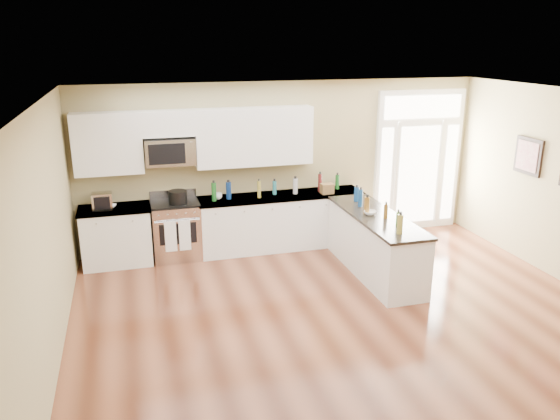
% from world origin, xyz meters
% --- Properties ---
extents(ground, '(8.00, 8.00, 0.00)m').
position_xyz_m(ground, '(0.00, 0.00, 0.00)').
color(ground, '#512716').
extents(room_shell, '(8.00, 8.00, 8.00)m').
position_xyz_m(room_shell, '(0.00, 0.00, 1.71)').
color(room_shell, tan).
rests_on(room_shell, ground).
extents(back_cabinet_left, '(1.10, 0.66, 0.94)m').
position_xyz_m(back_cabinet_left, '(-2.87, 3.69, 0.44)').
color(back_cabinet_left, white).
rests_on(back_cabinet_left, ground).
extents(back_cabinet_right, '(2.85, 0.66, 0.94)m').
position_xyz_m(back_cabinet_right, '(-0.16, 3.69, 0.44)').
color(back_cabinet_right, white).
rests_on(back_cabinet_right, ground).
extents(peninsula_cabinet, '(0.69, 2.32, 0.94)m').
position_xyz_m(peninsula_cabinet, '(0.93, 2.24, 0.43)').
color(peninsula_cabinet, white).
rests_on(peninsula_cabinet, ground).
extents(upper_cabinet_left, '(1.04, 0.33, 0.95)m').
position_xyz_m(upper_cabinet_left, '(-2.88, 3.83, 1.93)').
color(upper_cabinet_left, white).
rests_on(upper_cabinet_left, room_shell).
extents(upper_cabinet_right, '(1.94, 0.33, 0.95)m').
position_xyz_m(upper_cabinet_right, '(-0.57, 3.83, 1.93)').
color(upper_cabinet_right, white).
rests_on(upper_cabinet_right, room_shell).
extents(upper_cabinet_short, '(0.82, 0.33, 0.40)m').
position_xyz_m(upper_cabinet_short, '(-1.95, 3.83, 2.20)').
color(upper_cabinet_short, white).
rests_on(upper_cabinet_short, room_shell).
extents(microwave, '(0.78, 0.41, 0.42)m').
position_xyz_m(microwave, '(-1.95, 3.80, 1.76)').
color(microwave, silver).
rests_on(microwave, room_shell).
extents(entry_door, '(1.70, 0.10, 2.60)m').
position_xyz_m(entry_door, '(2.55, 3.95, 1.30)').
color(entry_door, white).
rests_on(entry_door, ground).
extents(wall_art_near, '(0.05, 0.58, 0.58)m').
position_xyz_m(wall_art_near, '(3.47, 2.20, 1.70)').
color(wall_art_near, black).
rests_on(wall_art_near, room_shell).
extents(kitchen_range, '(0.76, 0.68, 1.08)m').
position_xyz_m(kitchen_range, '(-1.93, 3.69, 0.48)').
color(kitchen_range, silver).
rests_on(kitchen_range, ground).
extents(stockpot, '(0.38, 0.38, 0.23)m').
position_xyz_m(stockpot, '(-1.88, 3.61, 1.06)').
color(stockpot, black).
rests_on(stockpot, kitchen_range).
extents(toaster_oven, '(0.30, 0.24, 0.26)m').
position_xyz_m(toaster_oven, '(-3.03, 3.66, 1.07)').
color(toaster_oven, silver).
rests_on(toaster_oven, back_cabinet_left).
extents(cardboard_box, '(0.22, 0.16, 0.17)m').
position_xyz_m(cardboard_box, '(0.62, 3.55, 1.03)').
color(cardboard_box, brown).
rests_on(cardboard_box, back_cabinet_right).
extents(bowl_left, '(0.22, 0.22, 0.04)m').
position_xyz_m(bowl_left, '(-2.92, 3.70, 0.96)').
color(bowl_left, white).
rests_on(bowl_left, back_cabinet_left).
extents(bowl_peninsula, '(0.22, 0.22, 0.06)m').
position_xyz_m(bowl_peninsula, '(0.83, 2.26, 0.97)').
color(bowl_peninsula, white).
rests_on(bowl_peninsula, peninsula_cabinet).
extents(cup_counter, '(0.15, 0.15, 0.11)m').
position_xyz_m(cup_counter, '(-1.22, 3.71, 0.99)').
color(cup_counter, white).
rests_on(cup_counter, back_cabinet_right).
extents(counter_bottles, '(2.36, 2.46, 0.31)m').
position_xyz_m(counter_bottles, '(0.21, 3.06, 1.07)').
color(counter_bottles, '#19591E').
rests_on(counter_bottles, back_cabinet_right).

